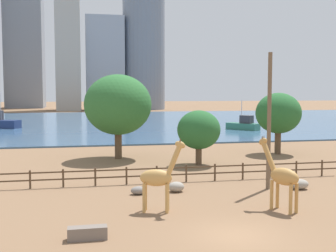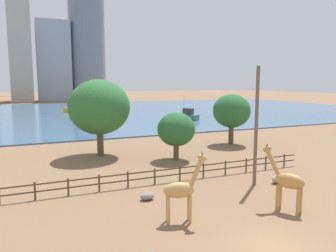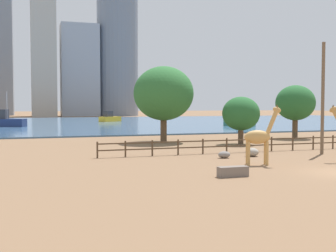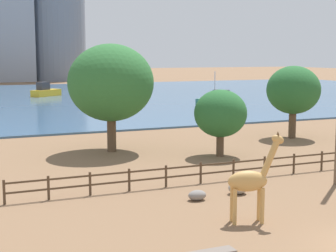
% 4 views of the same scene
% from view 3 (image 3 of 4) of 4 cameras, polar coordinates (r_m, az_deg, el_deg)
% --- Properties ---
extents(ground_plane, '(400.00, 400.00, 0.00)m').
position_cam_3_polar(ground_plane, '(102.70, -8.38, 0.48)').
color(ground_plane, brown).
extents(harbor_water, '(180.00, 86.00, 0.20)m').
position_cam_3_polar(harbor_water, '(99.75, -8.07, 0.47)').
color(harbor_water, '#3D6084').
rests_on(harbor_water, ground).
extents(giraffe_companion, '(2.67, 1.23, 4.21)m').
position_cam_3_polar(giraffe_companion, '(29.93, 12.27, -1.44)').
color(giraffe_companion, tan).
rests_on(giraffe_companion, ground).
extents(utility_pole, '(0.28, 0.28, 9.48)m').
position_cam_3_polar(utility_pole, '(38.01, 20.23, 3.53)').
color(utility_pole, brown).
rests_on(utility_pole, ground).
extents(boulder_by_pole, '(1.00, 0.72, 0.54)m').
position_cam_3_polar(boulder_by_pole, '(33.48, 7.62, -3.87)').
color(boulder_by_pole, gray).
rests_on(boulder_by_pole, ground).
extents(boulder_small, '(1.11, 0.91, 0.69)m').
position_cam_3_polar(boulder_small, '(34.91, 11.32, -3.50)').
color(boulder_small, gray).
rests_on(boulder_small, ground).
extents(feeding_trough, '(1.80, 0.60, 0.60)m').
position_cam_3_polar(feeding_trough, '(24.88, 8.77, -6.13)').
color(feeding_trough, '#72665B').
rests_on(feeding_trough, ground).
extents(enclosure_fence, '(26.12, 0.14, 1.30)m').
position_cam_3_polar(enclosure_fence, '(37.73, 9.96, -2.38)').
color(enclosure_fence, '#4C3826').
rests_on(enclosure_fence, ground).
extents(tree_left_large, '(4.00, 4.00, 5.08)m').
position_cam_3_polar(tree_left_large, '(45.50, 9.86, 1.65)').
color(tree_left_large, brown).
rests_on(tree_left_large, ground).
extents(tree_center_broad, '(4.91, 4.91, 6.68)m').
position_cam_3_polar(tree_center_broad, '(55.23, 16.87, 2.99)').
color(tree_center_broad, brown).
rests_on(tree_center_broad, ground).
extents(tree_right_tall, '(6.77, 6.77, 8.54)m').
position_cam_3_polar(tree_right_tall, '(47.41, -0.60, 4.41)').
color(tree_right_tall, brown).
rests_on(tree_right_tall, ground).
extents(boat_ferry, '(5.17, 5.76, 5.15)m').
position_cam_3_polar(boat_ferry, '(81.14, 9.74, 0.60)').
color(boat_ferry, '#337259').
rests_on(boat_ferry, harbor_water).
extents(boat_sailboat, '(7.72, 5.00, 6.53)m').
position_cam_3_polar(boat_sailboat, '(83.44, -21.31, 0.67)').
color(boat_sailboat, navy).
rests_on(boat_sailboat, harbor_water).
extents(boat_tug, '(6.02, 5.36, 2.62)m').
position_cam_3_polar(boat_tug, '(103.29, -7.90, 1.10)').
color(boat_tug, gold).
rests_on(boat_tug, harbor_water).
extents(skyline_tower_needle, '(8.67, 14.93, 57.61)m').
position_cam_3_polar(skyline_tower_needle, '(164.48, -16.57, 11.33)').
color(skyline_tower_needle, '#ADA89E').
rests_on(skyline_tower_needle, ground).
extents(skyline_block_central, '(14.14, 8.67, 34.71)m').
position_cam_3_polar(skyline_block_central, '(164.70, -11.86, 7.37)').
color(skyline_block_central, '#939EAD').
rests_on(skyline_block_central, ground).
extents(skyline_tower_glass, '(16.03, 16.03, 48.35)m').
position_cam_3_polar(skyline_tower_glass, '(168.89, -6.84, 9.62)').
color(skyline_tower_glass, slate).
rests_on(skyline_tower_glass, ground).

